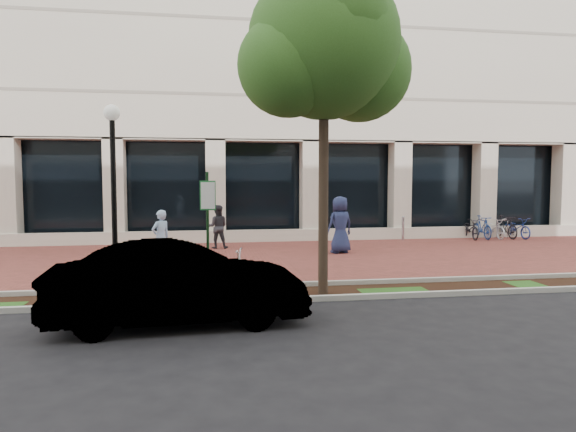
{
  "coord_description": "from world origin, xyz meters",
  "views": [
    {
      "loc": [
        -2.4,
        -16.54,
        2.61
      ],
      "look_at": [
        0.12,
        -0.8,
        1.45
      ],
      "focal_mm": 32.0,
      "sensor_mm": 36.0,
      "label": 1
    }
  ],
  "objects": [
    {
      "name": "lamppost",
      "position": [
        -4.43,
        -4.6,
        2.4
      ],
      "size": [
        0.36,
        0.36,
        4.24
      ],
      "color": "black",
      "rests_on": "ground"
    },
    {
      "name": "planting_strip",
      "position": [
        0.0,
        -5.25,
        0.01
      ],
      "size": [
        40.0,
        1.5,
        0.01
      ],
      "primitive_type": "cube",
      "color": "black",
      "rests_on": "ground"
    },
    {
      "name": "pedestrian_right",
      "position": [
        2.23,
        0.81,
        1.0
      ],
      "size": [
        1.13,
        0.91,
        2.0
      ],
      "primitive_type": "imported",
      "rotation": [
        0.0,
        0.0,
        3.45
      ],
      "color": "#1E274C",
      "rests_on": "ground"
    },
    {
      "name": "ground",
      "position": [
        0.0,
        0.0,
        0.0
      ],
      "size": [
        120.0,
        120.0,
        0.0
      ],
      "primitive_type": "plane",
      "color": "black",
      "rests_on": "ground"
    },
    {
      "name": "curb_street_side",
      "position": [
        0.0,
        -6.0,
        0.06
      ],
      "size": [
        40.0,
        0.12,
        0.12
      ],
      "primitive_type": "cube",
      "color": "#B4B4AA",
      "rests_on": "ground"
    },
    {
      "name": "near_office_building",
      "position": [
        0.0,
        10.47,
        10.05
      ],
      "size": [
        40.0,
        12.12,
        16.0
      ],
      "color": "beige",
      "rests_on": "ground"
    },
    {
      "name": "curb_plaza_side",
      "position": [
        0.0,
        -4.5,
        0.06
      ],
      "size": [
        40.0,
        0.12,
        0.12
      ],
      "primitive_type": "cube",
      "color": "#B4B4AA",
      "rests_on": "ground"
    },
    {
      "name": "bike_rack_cluster",
      "position": [
        9.99,
        4.02,
        0.47
      ],
      "size": [
        2.98,
        1.79,
        1.01
      ],
      "rotation": [
        0.0,
        0.0,
        0.0
      ],
      "color": "black",
      "rests_on": "ground"
    },
    {
      "name": "pedestrian_mid",
      "position": [
        -1.98,
        2.72,
        0.81
      ],
      "size": [
        0.84,
        0.68,
        1.63
      ],
      "primitive_type": "imported",
      "rotation": [
        0.0,
        0.0,
        3.06
      ],
      "color": "#27272C",
      "rests_on": "ground"
    },
    {
      "name": "parking_sign",
      "position": [
        -2.37,
        -5.61,
        1.72
      ],
      "size": [
        0.34,
        0.07,
        2.75
      ],
      "rotation": [
        0.0,
        0.0,
        -0.27
      ],
      "color": "#153A1A",
      "rests_on": "ground"
    },
    {
      "name": "brick_plaza",
      "position": [
        0.0,
        0.0,
        0.01
      ],
      "size": [
        40.0,
        9.0,
        0.01
      ],
      "primitive_type": "cube",
      "color": "brown",
      "rests_on": "ground"
    },
    {
      "name": "pedestrian_left",
      "position": [
        -3.77,
        -0.68,
        0.83
      ],
      "size": [
        0.72,
        0.69,
        1.67
      ],
      "primitive_type": "imported",
      "rotation": [
        0.0,
        0.0,
        3.81
      ],
      "color": "#91B5D8",
      "rests_on": "ground"
    },
    {
      "name": "sedan_near_curb",
      "position": [
        -2.89,
        -7.33,
        0.74
      ],
      "size": [
        4.6,
        1.88,
        1.48
      ],
      "primitive_type": "imported",
      "rotation": [
        0.0,
        0.0,
        1.64
      ],
      "color": "#A3A3A7",
      "rests_on": "ground"
    },
    {
      "name": "bollard",
      "position": [
        5.82,
        3.99,
        0.53
      ],
      "size": [
        0.12,
        0.12,
        1.04
      ],
      "color": "#ADADB2",
      "rests_on": "ground"
    },
    {
      "name": "locked_bicycle",
      "position": [
        -2.19,
        -4.96,
        0.52
      ],
      "size": [
        2.08,
        1.15,
        1.04
      ],
      "primitive_type": "imported",
      "rotation": [
        0.0,
        0.0,
        1.32
      ],
      "color": "silver",
      "rests_on": "ground"
    },
    {
      "name": "street_tree",
      "position": [
        0.25,
        -5.32,
        5.36
      ],
      "size": [
        4.01,
        3.34,
        7.25
      ],
      "color": "#403024",
      "rests_on": "ground"
    }
  ]
}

